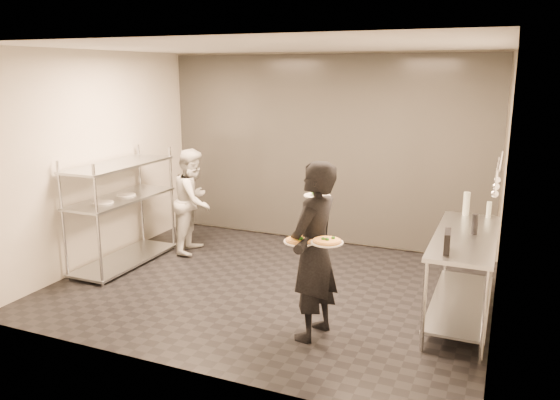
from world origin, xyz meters
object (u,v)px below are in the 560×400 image
at_px(prep_counter, 463,262).
at_px(bottle_clear, 489,210).
at_px(bottle_dark, 475,224).
at_px(pass_rack, 122,208).
at_px(chef, 194,201).
at_px(bottle_green, 466,204).
at_px(pizza_plate_near, 299,241).
at_px(salad_plate, 317,194).
at_px(waiter, 314,251).
at_px(pizza_plate_far, 327,241).
at_px(pos_monitor, 447,241).

height_order(prep_counter, bottle_clear, bottle_clear).
bearing_deg(bottle_dark, pass_rack, -179.45).
bearing_deg(chef, pass_rack, 133.23).
relative_size(pass_rack, bottle_green, 5.93).
xyz_separation_m(pizza_plate_near, salad_plate, (0.01, 0.45, 0.35)).
height_order(chef, pizza_plate_near, chef).
relative_size(pass_rack, prep_counter, 0.89).
bearing_deg(salad_plate, bottle_dark, 26.22).
distance_m(chef, bottle_clear, 3.92).
distance_m(waiter, pizza_plate_far, 0.33).
distance_m(pass_rack, salad_plate, 3.09).
distance_m(salad_plate, bottle_clear, 2.17).
bearing_deg(pizza_plate_far, prep_counter, 46.28).
bearing_deg(pos_monitor, salad_plate, 177.50).
height_order(prep_counter, chef, chef).
relative_size(waiter, pizza_plate_near, 5.93).
relative_size(waiter, bottle_green, 6.45).
xyz_separation_m(chef, pizza_plate_far, (2.63, -1.97, 0.31)).
bearing_deg(bottle_clear, pizza_plate_far, -123.25).
relative_size(prep_counter, waiter, 1.03).
bearing_deg(waiter, pizza_plate_near, -18.73).
bearing_deg(prep_counter, pass_rack, -179.97).
relative_size(pass_rack, salad_plate, 6.07).
xyz_separation_m(pizza_plate_far, pos_monitor, (0.98, 0.53, -0.04)).
bearing_deg(bottle_clear, salad_plate, -136.41).
xyz_separation_m(prep_counter, bottle_clear, (0.18, 0.80, 0.39)).
relative_size(pizza_plate_far, bottle_dark, 1.40).
bearing_deg(chef, waiter, -136.70).
distance_m(pass_rack, pizza_plate_near, 3.16).
relative_size(pos_monitor, bottle_green, 1.00).
bearing_deg(waiter, chef, -115.71).
bearing_deg(pos_monitor, bottle_green, 83.10).
bearing_deg(prep_counter, waiter, -143.34).
xyz_separation_m(prep_counter, pizza_plate_far, (-1.10, -1.15, 0.43)).
xyz_separation_m(pass_rack, salad_plate, (2.96, -0.67, 0.60)).
distance_m(salad_plate, bottle_dark, 1.65).
relative_size(salad_plate, bottle_green, 0.98).
height_order(prep_counter, bottle_dark, bottle_dark).
height_order(chef, pos_monitor, chef).
bearing_deg(bottle_dark, chef, 168.47).
bearing_deg(chef, pizza_plate_far, -137.44).
xyz_separation_m(pass_rack, bottle_dark, (4.41, 0.04, 0.26)).
distance_m(bottle_green, bottle_clear, 0.25).
xyz_separation_m(pizza_plate_near, bottle_clear, (1.56, 1.92, -0.00)).
height_order(pass_rack, pizza_plate_far, pass_rack).
xyz_separation_m(bottle_green, bottle_clear, (0.25, 0.00, -0.04)).
bearing_deg(pizza_plate_near, salad_plate, 88.42).
bearing_deg(bottle_dark, waiter, -143.83).
height_order(pass_rack, bottle_clear, pass_rack).
relative_size(prep_counter, pizza_plate_far, 6.09).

